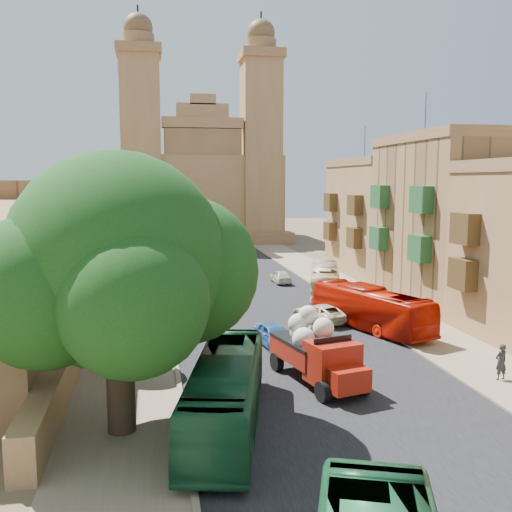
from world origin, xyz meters
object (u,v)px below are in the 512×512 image
object	(u,v)px
street_tree_b	(127,267)
car_blue_b	(186,255)
street_tree_c	(132,251)
car_dkblue	(213,260)
street_tree_a	(118,306)
street_tree_d	(136,239)
bus_green_north	(226,393)
bus_red_east	(371,308)
car_cream	(320,313)
ficus_tree	(120,268)
bus_cream_east	(325,281)
pedestrian_a	(501,362)
car_blue_a	(274,335)
olive_pickup	(359,307)
car_white_a	(201,293)
car_white_b	(281,277)
red_truck	(317,350)
church	(200,183)

from	to	relation	value
street_tree_b	car_blue_b	bearing A→B (deg)	78.67
street_tree_c	car_dkblue	xyz separation A→B (m)	(8.93, 13.17, -2.81)
street_tree_a	street_tree_d	bearing A→B (deg)	90.00
street_tree_a	bus_green_north	bearing A→B (deg)	-61.30
bus_red_east	car_cream	distance (m)	3.81
ficus_tree	bus_cream_east	bearing A→B (deg)	56.91
bus_green_north	pedestrian_a	xyz separation A→B (m)	(14.34, 3.11, -0.57)
bus_red_east	car_blue_a	xyz separation A→B (m)	(-7.27, -2.88, -0.72)
car_blue_a	ficus_tree	bearing A→B (deg)	-138.67
bus_cream_east	car_cream	bearing A→B (deg)	87.52
street_tree_d	olive_pickup	bearing A→B (deg)	-59.49
ficus_tree	car_cream	distance (m)	21.15
car_white_a	pedestrian_a	bearing A→B (deg)	-70.11
car_blue_b	bus_green_north	bearing A→B (deg)	-108.86
car_white_b	car_blue_b	xyz separation A→B (m)	(-8.09, 18.92, -0.04)
bus_green_north	bus_cream_east	distance (m)	27.58
street_tree_a	red_truck	bearing A→B (deg)	-22.28
street_tree_d	red_truck	xyz separation A→B (m)	(9.81, -40.02, -1.69)
street_tree_c	car_blue_a	size ratio (longest dim) A/B	1.22
bus_green_north	car_cream	size ratio (longest dim) A/B	2.32
ficus_tree	bus_red_east	world-z (taller)	ficus_tree
red_truck	bus_red_east	distance (m)	11.30
bus_cream_east	pedestrian_a	bearing A→B (deg)	113.29
street_tree_b	car_blue_b	distance (m)	31.06
car_blue_a	church	bearing A→B (deg)	79.48
car_blue_b	pedestrian_a	xyz separation A→B (m)	(12.91, -47.69, 0.33)
ficus_tree	car_blue_a	bearing A→B (deg)	50.96
church	bus_red_east	size ratio (longest dim) A/B	3.55
church	red_truck	distance (m)	71.07
bus_green_north	bus_red_east	xyz separation A→B (m)	(11.62, 13.74, -0.08)
bus_red_east	car_blue_b	distance (m)	38.44
street_tree_c	car_blue_a	world-z (taller)	street_tree_c
street_tree_a	car_white_b	distance (m)	27.47
street_tree_c	olive_pickup	xyz separation A→B (m)	(16.50, -16.00, -2.44)
bus_green_north	car_white_a	xyz separation A→B (m)	(1.08, 24.69, -0.79)
street_tree_b	bus_green_north	xyz separation A→B (m)	(4.65, -20.49, -2.19)
street_tree_b	bus_red_east	size ratio (longest dim) A/B	0.54
car_cream	car_white_b	distance (m)	15.70
street_tree_c	bus_red_east	world-z (taller)	street_tree_c
street_tree_a	bus_cream_east	distance (m)	23.36
street_tree_c	street_tree_d	bearing A→B (deg)	90.00
olive_pickup	bus_red_east	xyz separation A→B (m)	(-0.23, -2.75, 0.50)
red_truck	car_cream	distance (m)	12.31
car_cream	car_blue_b	size ratio (longest dim) A/B	1.28
olive_pickup	car_cream	distance (m)	3.07
bus_cream_east	car_blue_a	bearing A→B (deg)	78.66
ficus_tree	car_cream	xyz separation A→B (m)	(12.86, 15.69, -5.96)
red_truck	car_white_b	bearing A→B (deg)	80.96
car_white_b	pedestrian_a	bearing A→B (deg)	97.45
car_blue_a	car_blue_b	xyz separation A→B (m)	(-2.93, 39.94, -0.10)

